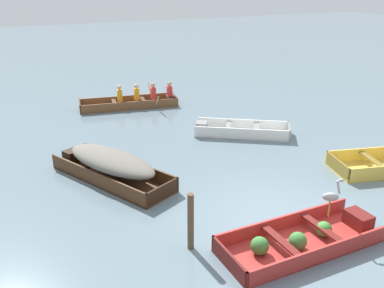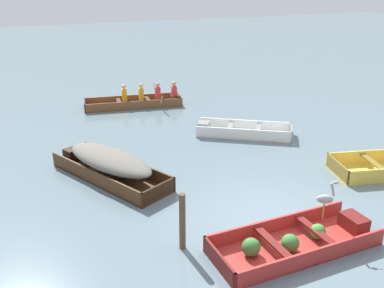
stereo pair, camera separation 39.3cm
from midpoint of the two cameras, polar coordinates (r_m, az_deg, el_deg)
name	(u,v)px [view 2 (the right image)]	position (r m, az deg, el deg)	size (l,w,h in m)	color
ground_plane	(271,221)	(9.42, 11.67, -10.07)	(80.00, 80.00, 0.00)	slate
dinghy_red_foreground	(297,241)	(8.67, 15.09, -12.41)	(3.32, 1.32, 0.39)	#AD2D28
skiff_dark_varnish_near_moored	(109,162)	(11.04, -10.03, -2.43)	(2.58, 3.66, 0.73)	#4C2D19
skiff_white_mid_moored	(240,131)	(13.96, 7.20, 1.68)	(3.07, 2.42, 0.38)	white
rowboat_wooden_brown_with_crew	(140,100)	(17.07, -6.27, 5.79)	(3.87, 2.20, 0.90)	brown
heron_on_dinghy	(326,198)	(8.80, 18.66, -6.86)	(0.43, 0.29, 0.84)	olive
mooring_post	(182,222)	(8.12, 0.11, -10.33)	(0.12, 0.12, 1.17)	brown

